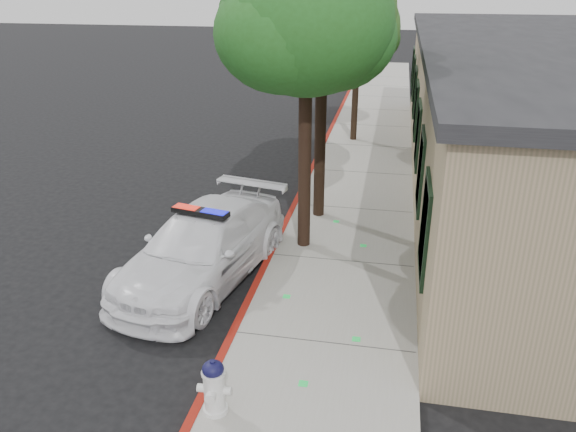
# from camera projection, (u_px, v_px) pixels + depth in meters

# --- Properties ---
(ground) EXTENTS (120.00, 120.00, 0.00)m
(ground) POSITION_uv_depth(u_px,v_px,m) (230.00, 338.00, 9.86)
(ground) COLOR black
(ground) RESTS_ON ground
(sidewalk) EXTENTS (3.20, 60.00, 0.15)m
(sidewalk) POSITION_uv_depth(u_px,v_px,m) (340.00, 263.00, 12.25)
(sidewalk) COLOR gray
(sidewalk) RESTS_ON ground
(red_curb) EXTENTS (0.14, 60.00, 0.16)m
(red_curb) POSITION_uv_depth(u_px,v_px,m) (270.00, 257.00, 12.52)
(red_curb) COLOR #A02111
(red_curb) RESTS_ON ground
(clapboard_building) EXTENTS (7.30, 20.89, 4.24)m
(clapboard_building) POSITION_uv_depth(u_px,v_px,m) (544.00, 117.00, 15.97)
(clapboard_building) COLOR #988164
(clapboard_building) RESTS_ON ground
(police_car) EXTENTS (3.00, 5.27, 1.56)m
(police_car) POSITION_uv_depth(u_px,v_px,m) (203.00, 247.00, 11.53)
(police_car) COLOR white
(police_car) RESTS_ON ground
(fire_hydrant) EXTENTS (0.49, 0.42, 0.86)m
(fire_hydrant) POSITION_uv_depth(u_px,v_px,m) (214.00, 386.00, 7.84)
(fire_hydrant) COLOR silver
(fire_hydrant) RESTS_ON sidewalk
(street_tree_near) EXTENTS (3.51, 3.46, 6.32)m
(street_tree_near) POSITION_uv_depth(u_px,v_px,m) (307.00, 28.00, 11.08)
(street_tree_near) COLOR black
(street_tree_near) RESTS_ON sidewalk
(street_tree_mid) EXTENTS (3.42, 3.32, 6.29)m
(street_tree_mid) POSITION_uv_depth(u_px,v_px,m) (324.00, 20.00, 12.71)
(street_tree_mid) COLOR black
(street_tree_mid) RESTS_ON sidewalk
(street_tree_far) EXTENTS (2.81, 2.65, 5.01)m
(street_tree_far) POSITION_uv_depth(u_px,v_px,m) (359.00, 34.00, 19.62)
(street_tree_far) COLOR black
(street_tree_far) RESTS_ON sidewalk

